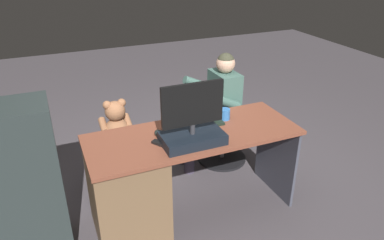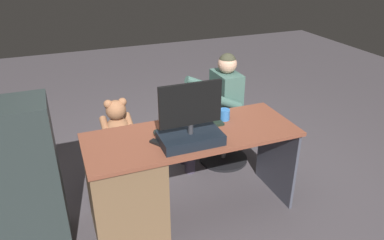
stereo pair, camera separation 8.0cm
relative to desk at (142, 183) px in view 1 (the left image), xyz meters
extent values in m
plane|color=#4B454A|center=(-0.41, -0.31, -0.39)|extent=(10.00, 10.00, 0.00)
cube|color=brown|center=(-0.41, 0.00, 0.32)|extent=(1.57, 0.60, 0.03)
cube|color=brown|center=(0.11, 0.00, -0.04)|extent=(0.50, 0.55, 0.69)
cube|color=#454855|center=(-1.17, 0.00, -0.04)|extent=(0.02, 0.54, 0.69)
cube|color=black|center=(-0.35, 0.13, 0.37)|extent=(0.43, 0.25, 0.07)
cylinder|color=#333338|center=(-0.35, 0.13, 0.44)|extent=(0.04, 0.04, 0.07)
cube|color=black|center=(-0.35, 0.13, 0.62)|extent=(0.44, 0.02, 0.30)
cube|color=black|center=(-0.35, 0.11, 0.62)|extent=(0.40, 0.00, 0.27)
cube|color=black|center=(-0.47, -0.09, 0.34)|extent=(0.42, 0.14, 0.02)
ellipsoid|color=#212925|center=(-0.17, -0.06, 0.35)|extent=(0.06, 0.10, 0.04)
cylinder|color=#3372BF|center=(-0.73, -0.12, 0.37)|extent=(0.08, 0.08, 0.09)
cube|color=black|center=(-0.14, 0.08, 0.34)|extent=(0.12, 0.15, 0.02)
cylinder|color=black|center=(0.03, -0.63, -0.37)|extent=(0.52, 0.52, 0.03)
cylinder|color=gray|center=(0.03, -0.63, -0.19)|extent=(0.04, 0.04, 0.34)
cylinder|color=#323D91|center=(0.03, -0.63, 0.00)|extent=(0.41, 0.41, 0.06)
ellipsoid|color=#9E6744|center=(0.03, -0.63, 0.14)|extent=(0.21, 0.17, 0.22)
sphere|color=#9E6744|center=(0.03, -0.63, 0.32)|extent=(0.17, 0.17, 0.17)
sphere|color=beige|center=(0.03, -0.71, 0.31)|extent=(0.07, 0.07, 0.07)
sphere|color=#9E6744|center=(-0.03, -0.63, 0.38)|extent=(0.07, 0.07, 0.07)
sphere|color=#9E6744|center=(0.09, -0.63, 0.38)|extent=(0.07, 0.07, 0.07)
cylinder|color=#9E6744|center=(-0.08, -0.67, 0.19)|extent=(0.06, 0.16, 0.11)
cylinder|color=#9E6744|center=(0.13, -0.67, 0.19)|extent=(0.06, 0.16, 0.11)
cylinder|color=#9E6744|center=(-0.03, -0.75, 0.07)|extent=(0.07, 0.13, 0.07)
cylinder|color=#9E6744|center=(0.08, -0.75, 0.07)|extent=(0.07, 0.13, 0.07)
cylinder|color=black|center=(-0.99, -0.61, -0.37)|extent=(0.48, 0.48, 0.03)
cylinder|color=gray|center=(-0.99, -0.61, -0.19)|extent=(0.04, 0.04, 0.34)
cylinder|color=#41485E|center=(-0.99, -0.61, 0.00)|extent=(0.40, 0.40, 0.06)
cube|color=#42655B|center=(-0.99, -0.61, 0.28)|extent=(0.21, 0.32, 0.50)
sphere|color=#D9A587|center=(-0.99, -0.61, 0.61)|extent=(0.17, 0.17, 0.17)
sphere|color=#3A3A2A|center=(-0.99, -0.61, 0.63)|extent=(0.16, 0.16, 0.16)
cylinder|color=#42655B|center=(-0.84, -0.42, 0.36)|extent=(0.39, 0.08, 0.24)
cylinder|color=#42655B|center=(-0.85, -0.81, 0.36)|extent=(0.39, 0.08, 0.24)
cylinder|color=#3F384A|center=(-0.79, -0.53, 0.05)|extent=(0.39, 0.12, 0.11)
cylinder|color=#3F384A|center=(-0.60, -0.53, -0.18)|extent=(0.10, 0.10, 0.42)
cylinder|color=#3F384A|center=(-0.79, -0.71, 0.05)|extent=(0.39, 0.12, 0.11)
cylinder|color=#3F384A|center=(-0.60, -0.71, -0.18)|extent=(0.10, 0.10, 0.42)
cube|color=#293332|center=(0.75, -0.06, 0.17)|extent=(0.44, 0.36, 1.11)
camera|label=1|loc=(0.52, 2.16, 1.59)|focal=34.08mm
camera|label=2|loc=(0.44, 2.19, 1.59)|focal=34.08mm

